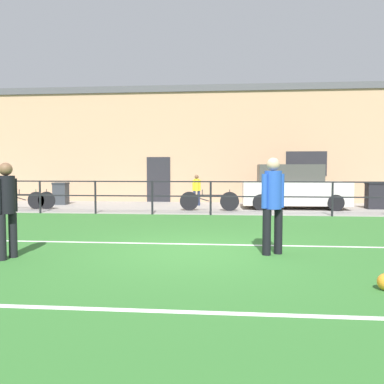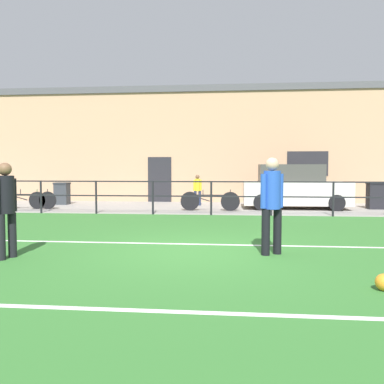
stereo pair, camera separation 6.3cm
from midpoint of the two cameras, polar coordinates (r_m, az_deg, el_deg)
name	(u,v)px [view 2 (the right image)]	position (r m, az deg, el deg)	size (l,w,h in m)	color
ground	(195,252)	(7.85, 0.61, -8.39)	(60.00, 44.00, 0.04)	#33702D
field_line_touchline	(198,244)	(8.50, 1.01, -7.33)	(36.00, 0.11, 0.00)	white
field_line_hash	(167,311)	(4.66, -3.18, -16.38)	(36.00, 0.11, 0.00)	white
pavement_strip	(214,208)	(16.25, 3.28, -2.20)	(48.00, 5.00, 0.02)	gray
perimeter_fence	(211,193)	(13.70, 2.85, -0.13)	(36.07, 0.07, 1.15)	black
clubhouse_facade	(218,145)	(19.90, 3.77, 6.55)	(28.00, 2.56, 5.37)	tan
player_goalkeeper	(6,204)	(7.74, -24.45, -1.59)	(0.29, 0.45, 1.67)	black
player_striker	(272,200)	(7.53, 11.39, -1.08)	(0.43, 0.31, 1.77)	black
soccer_ball_match	(384,282)	(5.91, 25.61, -11.35)	(0.22, 0.22, 0.22)	orange
spectator_child	(197,188)	(16.97, 0.88, 0.56)	(0.34, 0.23, 1.29)	#232D4C
parked_car_red	(294,188)	(16.24, 14.22, 0.57)	(3.99, 1.87, 1.71)	silver
bicycle_parked_0	(16,200)	(17.05, -23.31, -1.01)	(2.33, 0.04, 0.76)	black
bicycle_parked_1	(28,200)	(16.83, -21.98, -1.01)	(2.28, 0.04, 0.76)	black
bicycle_parked_2	(210,201)	(14.93, 2.65, -1.26)	(2.18, 0.04, 0.79)	black
trash_bin_0	(376,195)	(17.09, 24.48, -0.43)	(0.63, 0.54, 1.04)	black
trash_bin_1	(62,193)	(18.37, -17.67, -0.18)	(0.60, 0.51, 0.95)	#33383D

